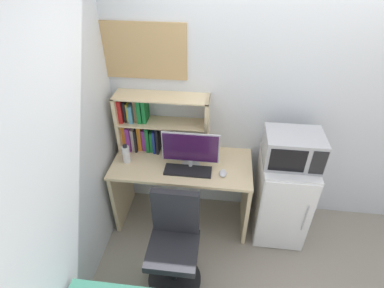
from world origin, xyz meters
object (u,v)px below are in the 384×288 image
at_px(computer_mouse, 223,173).
at_px(desk_chair, 174,247).
at_px(monitor, 190,150).
at_px(keyboard, 188,171).
at_px(hutch_bookshelf, 148,124).
at_px(microwave, 293,149).
at_px(water_bottle, 126,154).
at_px(mini_fridge, 281,197).
at_px(wall_corkboard, 142,51).

xyz_separation_m(computer_mouse, desk_chair, (-0.37, -0.55, -0.39)).
bearing_deg(monitor, keyboard, -103.44).
height_order(hutch_bookshelf, monitor, hutch_bookshelf).
relative_size(hutch_bookshelf, monitor, 1.67).
xyz_separation_m(computer_mouse, microwave, (0.59, 0.11, 0.25)).
height_order(computer_mouse, desk_chair, desk_chair).
distance_m(computer_mouse, microwave, 0.65).
height_order(keyboard, water_bottle, water_bottle).
relative_size(keyboard, mini_fridge, 0.48).
xyz_separation_m(keyboard, computer_mouse, (0.32, -0.00, 0.01)).
xyz_separation_m(monitor, mini_fridge, (0.89, 0.04, -0.53)).
bearing_deg(computer_mouse, desk_chair, -123.62).
height_order(monitor, microwave, microwave).
xyz_separation_m(keyboard, water_bottle, (-0.60, 0.08, 0.08)).
relative_size(computer_mouse, wall_corkboard, 0.14).
height_order(hutch_bookshelf, keyboard, hutch_bookshelf).
relative_size(microwave, wall_corkboard, 0.63).
height_order(keyboard, computer_mouse, computer_mouse).
distance_m(desk_chair, wall_corkboard, 1.69).
bearing_deg(microwave, monitor, -177.48).
bearing_deg(microwave, mini_fridge, -90.26).
xyz_separation_m(desk_chair, wall_corkboard, (-0.40, 0.97, 1.33)).
relative_size(monitor, microwave, 1.06).
bearing_deg(desk_chair, monitor, 84.33).
xyz_separation_m(hutch_bookshelf, desk_chair, (0.38, -0.87, -0.66)).
xyz_separation_m(water_bottle, wall_corkboard, (0.16, 0.33, 0.88)).
height_order(monitor, wall_corkboard, wall_corkboard).
distance_m(monitor, water_bottle, 0.63).
relative_size(keyboard, computer_mouse, 4.09).
xyz_separation_m(water_bottle, desk_chair, (0.55, -0.64, -0.46)).
distance_m(hutch_bookshelf, microwave, 1.35).
relative_size(water_bottle, mini_fridge, 0.21).
height_order(keyboard, microwave, microwave).
height_order(hutch_bookshelf, wall_corkboard, wall_corkboard).
relative_size(keyboard, wall_corkboard, 0.56).
bearing_deg(hutch_bookshelf, desk_chair, -66.55).
bearing_deg(hutch_bookshelf, wall_corkboard, 101.02).
xyz_separation_m(computer_mouse, wall_corkboard, (-0.76, 0.42, 0.95)).
relative_size(water_bottle, microwave, 0.39).
relative_size(hutch_bookshelf, wall_corkboard, 1.13).
bearing_deg(water_bottle, hutch_bookshelf, 53.29).
relative_size(monitor, water_bottle, 2.75).
distance_m(hutch_bookshelf, computer_mouse, 0.86).
bearing_deg(wall_corkboard, water_bottle, -115.45).
xyz_separation_m(mini_fridge, desk_chair, (-0.95, -0.66, -0.04)).
xyz_separation_m(monitor, computer_mouse, (0.31, -0.07, -0.19)).
distance_m(monitor, keyboard, 0.21).
bearing_deg(monitor, mini_fridge, 2.33).
bearing_deg(mini_fridge, water_bottle, -179.17).
distance_m(keyboard, desk_chair, 0.67).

